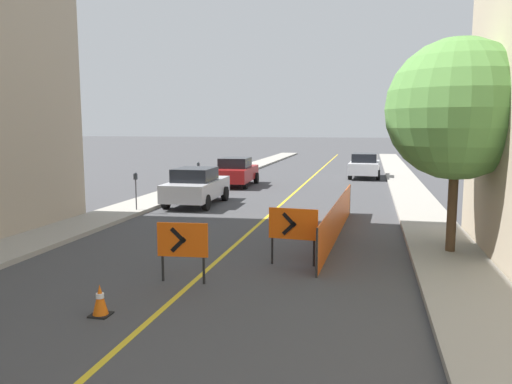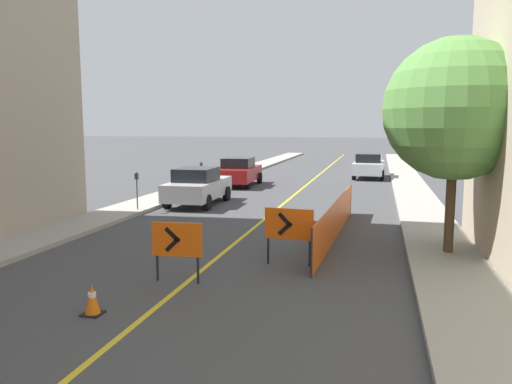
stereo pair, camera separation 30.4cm
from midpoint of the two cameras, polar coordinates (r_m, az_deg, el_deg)
lane_stripe at (r=26.50m, az=5.49°, el=0.29°), size 0.12×65.80×0.01m
sidewalk_left at (r=27.86m, az=-6.09°, el=0.78°), size 1.85×65.80×0.14m
sidewalk_right at (r=26.28m, az=17.78°, el=0.05°), size 1.85×65.80×0.14m
traffic_cone_fifth at (r=9.51m, az=-17.33°, el=-11.63°), size 0.34×0.34×0.58m
arrow_barricade_primary at (r=10.83m, az=-8.24°, el=-5.62°), size 1.10×0.17×1.31m
arrow_barricade_secondary at (r=12.03m, az=4.50°, el=-3.89°), size 1.20×0.16×1.39m
safety_mesh_fence at (r=15.27m, az=9.73°, el=-3.05°), size 0.43×8.54×1.13m
parked_car_curb_near at (r=21.39m, az=-6.26°, el=0.69°), size 1.95×4.34×1.59m
parked_car_curb_mid at (r=27.93m, az=-1.64°, el=2.34°), size 2.01×4.38×1.59m
parked_car_curb_far at (r=32.91m, az=13.02°, el=2.95°), size 1.96×4.37×1.59m
parking_meter_near_curb at (r=19.70m, az=-13.04°, el=0.98°), size 0.12×0.11×1.45m
parking_meter_far_curb at (r=26.30m, az=-5.95°, el=2.59°), size 0.12×0.11×1.33m
street_tree_right_near at (r=13.53m, az=22.42°, el=8.70°), size 3.54×3.54×5.39m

